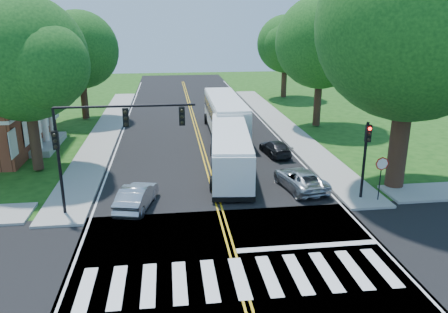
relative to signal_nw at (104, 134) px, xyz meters
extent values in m
plane|color=#164210|center=(5.86, -6.43, -4.38)|extent=(140.00, 140.00, 0.00)
cube|color=black|center=(5.86, 11.57, -4.37)|extent=(14.00, 96.00, 0.01)
cube|color=black|center=(5.86, -6.43, -4.37)|extent=(60.00, 12.00, 0.01)
cube|color=gold|center=(5.86, 15.57, -4.36)|extent=(0.36, 70.00, 0.01)
cube|color=silver|center=(-0.94, 15.57, -4.36)|extent=(0.12, 70.00, 0.01)
cube|color=silver|center=(12.66, 15.57, -4.36)|extent=(0.12, 70.00, 0.01)
cube|color=silver|center=(5.86, -6.93, -4.36)|extent=(12.60, 3.00, 0.01)
cube|color=silver|center=(9.36, -4.83, -4.36)|extent=(6.60, 0.40, 0.01)
cube|color=gray|center=(-2.44, 18.57, -4.30)|extent=(2.60, 40.00, 0.15)
cube|color=gray|center=(14.16, 18.57, -4.30)|extent=(2.60, 40.00, 0.15)
cylinder|color=black|center=(16.86, 1.57, -1.23)|extent=(1.10, 1.10, 6.00)
sphere|color=#2A7322|center=(16.86, 1.57, 5.28)|extent=(10.80, 10.80, 10.80)
cylinder|color=black|center=(-5.64, 7.57, -1.83)|extent=(0.70, 0.70, 4.80)
sphere|color=#2A7322|center=(-5.64, 7.57, 3.17)|extent=(8.00, 8.00, 8.00)
cylinder|color=black|center=(-5.14, 23.57, -2.03)|extent=(0.70, 0.70, 4.40)
sphere|color=#2A7322|center=(-5.14, 23.57, 2.64)|extent=(7.60, 7.60, 7.60)
cylinder|color=black|center=(17.36, 17.57, -1.73)|extent=(0.70, 0.70, 5.00)
sphere|color=#2A7322|center=(17.36, 17.57, 3.50)|extent=(8.40, 8.40, 8.40)
cylinder|color=black|center=(18.36, 33.57, -2.03)|extent=(0.70, 0.70, 4.40)
sphere|color=#2A7322|center=(18.36, 33.57, 2.51)|extent=(7.20, 7.20, 7.20)
cube|color=silver|center=(-6.54, 13.57, 0.02)|extent=(1.40, 6.00, 0.45)
cube|color=gray|center=(-6.54, 13.57, -4.13)|extent=(1.80, 6.00, 0.50)
cylinder|color=silver|center=(-6.54, 11.37, -2.28)|extent=(0.50, 0.50, 4.20)
cylinder|color=silver|center=(-6.54, 13.57, -2.28)|extent=(0.50, 0.50, 4.20)
cylinder|color=silver|center=(-6.54, 15.77, -2.28)|extent=(0.50, 0.50, 4.20)
cylinder|color=black|center=(-2.34, 0.07, -1.93)|extent=(0.16, 0.16, 4.60)
cube|color=black|center=(-2.34, -0.08, -0.23)|extent=(0.30, 0.22, 0.95)
sphere|color=black|center=(-2.34, -0.22, 0.07)|extent=(0.18, 0.18, 0.18)
cylinder|color=black|center=(1.16, 0.07, 1.37)|extent=(7.00, 0.12, 0.12)
cube|color=black|center=(1.16, -0.08, 0.82)|extent=(0.30, 0.22, 0.95)
cube|color=black|center=(3.96, -0.08, 0.82)|extent=(0.30, 0.22, 0.95)
cylinder|color=black|center=(14.06, 0.07, -2.03)|extent=(0.16, 0.16, 4.40)
cube|color=black|center=(14.06, -0.08, -0.43)|extent=(0.30, 0.22, 0.95)
sphere|color=#FF0A05|center=(14.06, -0.22, -0.13)|extent=(0.18, 0.18, 0.18)
cylinder|color=black|center=(14.86, -0.43, -3.13)|extent=(0.06, 0.06, 2.20)
cylinder|color=#A50A07|center=(14.86, -0.46, -2.08)|extent=(0.76, 0.04, 0.76)
cube|color=white|center=(7.30, 5.75, -2.92)|extent=(3.55, 11.24, 2.57)
cube|color=black|center=(7.30, 5.75, -2.45)|extent=(3.54, 10.48, 0.89)
cube|color=black|center=(7.89, 11.29, -2.59)|extent=(2.29, 0.34, 1.50)
cube|color=orange|center=(7.89, 11.29, -1.75)|extent=(1.59, 0.27, 0.30)
cube|color=black|center=(7.30, 5.75, -4.06)|extent=(3.61, 11.34, 0.28)
cube|color=white|center=(7.30, 5.75, -1.58)|extent=(3.47, 10.90, 0.21)
cylinder|color=black|center=(8.89, 9.25, -3.92)|extent=(0.39, 0.93, 0.90)
cylinder|color=black|center=(6.47, 9.51, -3.92)|extent=(0.39, 0.93, 0.90)
cylinder|color=black|center=(8.15, 2.27, -3.92)|extent=(0.39, 0.93, 0.90)
cylinder|color=black|center=(5.73, 2.53, -3.92)|extent=(0.39, 0.93, 0.90)
cube|color=white|center=(8.28, 16.00, -2.73)|extent=(2.84, 12.46, 2.90)
cube|color=black|center=(8.28, 16.00, -2.21)|extent=(2.90, 11.59, 1.00)
cube|color=black|center=(8.36, 22.26, -2.37)|extent=(2.58, 0.13, 1.69)
cube|color=orange|center=(8.36, 22.26, -1.42)|extent=(1.79, 0.12, 0.34)
cube|color=black|center=(8.28, 16.00, -4.02)|extent=(2.90, 12.56, 0.32)
cube|color=white|center=(8.28, 16.00, -1.23)|extent=(2.79, 12.09, 0.23)
cylinder|color=black|center=(9.70, 20.09, -3.86)|extent=(0.35, 1.02, 1.01)
cylinder|color=black|center=(6.97, 20.12, -3.86)|extent=(0.35, 1.02, 1.01)
cylinder|color=black|center=(9.60, 12.19, -3.86)|extent=(0.35, 1.02, 1.01)
cylinder|color=black|center=(6.87, 12.22, -3.86)|extent=(0.35, 1.02, 1.01)
imported|color=#A9ABB0|center=(1.38, 0.49, -3.69)|extent=(2.32, 4.30, 1.34)
imported|color=silver|center=(11.06, 2.10, -3.74)|extent=(2.79, 4.79, 1.25)
imported|color=black|center=(11.23, 9.04, -3.81)|extent=(2.01, 3.99, 1.11)
camera|label=1|loc=(3.27, -21.92, 5.54)|focal=35.00mm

